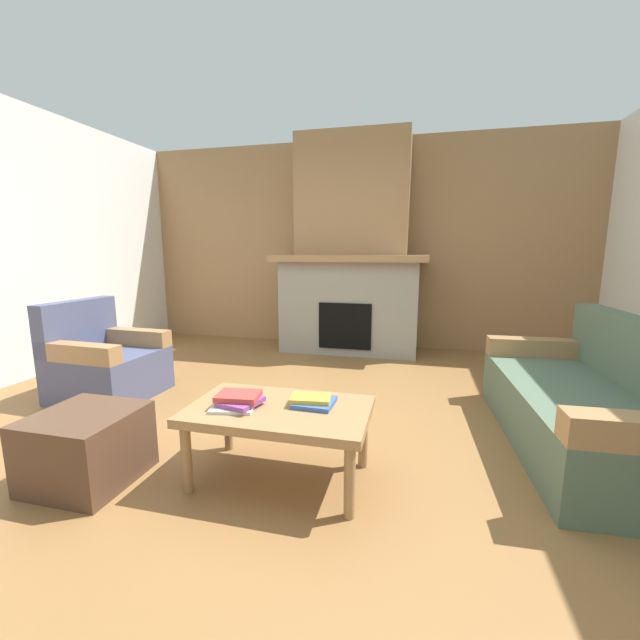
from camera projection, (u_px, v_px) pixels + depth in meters
ground at (286, 439)px, 2.74m from camera, size 9.00×9.00×0.00m
wall_back_wood_panel at (356, 245)px, 5.37m from camera, size 6.00×0.12×2.70m
fireplace at (351, 260)px, 5.05m from camera, size 1.90×0.82×2.70m
couch at (590, 406)px, 2.59m from camera, size 0.92×1.84×0.85m
armchair at (105, 364)px, 3.53m from camera, size 0.79×0.79×0.85m
coffee_table at (279, 416)px, 2.21m from camera, size 1.00×0.60×0.43m
ottoman at (87, 447)px, 2.23m from camera, size 0.52×0.52×0.40m
book_stack_near_edge at (238, 401)px, 2.20m from camera, size 0.28×0.26×0.07m
book_stack_center at (313, 401)px, 2.23m from camera, size 0.25×0.22×0.05m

